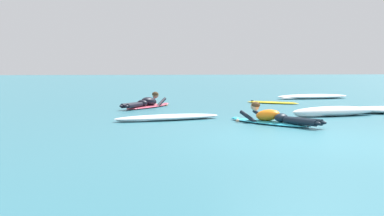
{
  "coord_description": "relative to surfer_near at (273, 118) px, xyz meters",
  "views": [
    {
      "loc": [
        -3.09,
        -8.32,
        1.32
      ],
      "look_at": [
        -1.35,
        4.99,
        0.15
      ],
      "focal_mm": 44.43,
      "sensor_mm": 36.0,
      "label": 1
    }
  ],
  "objects": [
    {
      "name": "whitewater_mid_left",
      "position": [
        2.17,
        1.55,
        -0.01
      ],
      "size": [
        2.51,
        0.95,
        0.26
      ],
      "color": "white",
      "rests_on": "ground"
    },
    {
      "name": "drifting_surfboard",
      "position": [
        1.82,
        6.0,
        -0.1
      ],
      "size": [
        1.87,
        1.55,
        0.16
      ],
      "color": "yellow",
      "rests_on": "ground"
    },
    {
      "name": "whitewater_back",
      "position": [
        4.25,
        8.28,
        -0.05
      ],
      "size": [
        3.18,
        1.13,
        0.19
      ],
      "color": "white",
      "rests_on": "ground"
    },
    {
      "name": "ground_plane",
      "position": [
        -0.16,
        7.8,
        -0.13
      ],
      "size": [
        120.0,
        120.0,
        0.0
      ],
      "primitive_type": "plane",
      "color": "#2D6B7A"
    },
    {
      "name": "whitewater_front",
      "position": [
        -2.33,
        1.16,
        -0.07
      ],
      "size": [
        2.76,
        1.17,
        0.14
      ],
      "color": "white",
      "rests_on": "ground"
    },
    {
      "name": "surfer_far",
      "position": [
        -2.72,
        4.83,
        0.0
      ],
      "size": [
        1.83,
        2.38,
        0.55
      ],
      "color": "#E54C66",
      "rests_on": "ground"
    },
    {
      "name": "surfer_near",
      "position": [
        0.0,
        0.0,
        0.0
      ],
      "size": [
        1.8,
        2.39,
        0.54
      ],
      "color": "#2DB2D1",
      "rests_on": "ground"
    }
  ]
}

